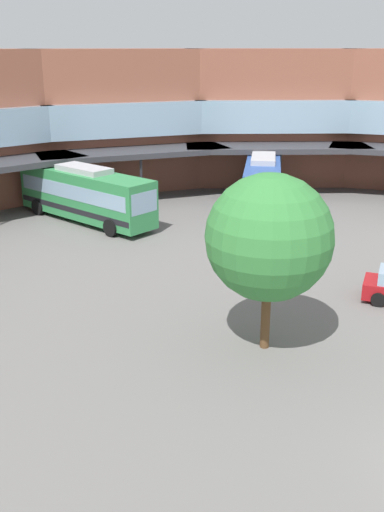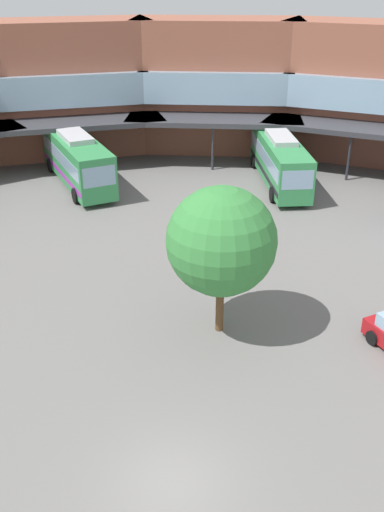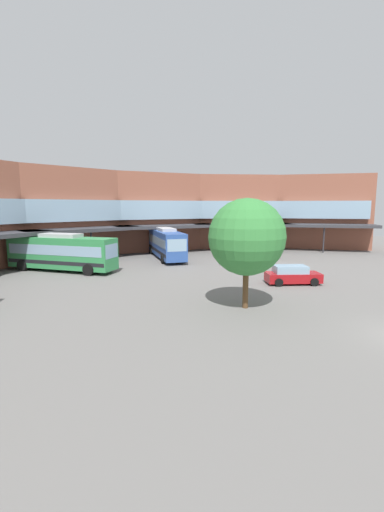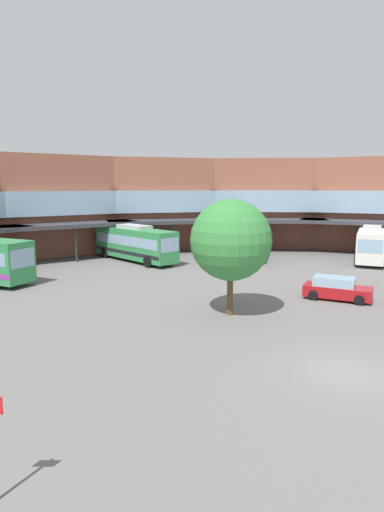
{
  "view_description": "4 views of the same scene",
  "coord_description": "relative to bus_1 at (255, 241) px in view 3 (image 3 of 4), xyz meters",
  "views": [
    {
      "loc": [
        -14.41,
        -5.3,
        11.15
      ],
      "look_at": [
        2.26,
        14.49,
        2.04
      ],
      "focal_mm": 41.97,
      "sensor_mm": 36.0,
      "label": 1
    },
    {
      "loc": [
        1.59,
        -13.07,
        15.02
      ],
      "look_at": [
        -0.29,
        12.79,
        1.74
      ],
      "focal_mm": 40.26,
      "sensor_mm": 36.0,
      "label": 2
    },
    {
      "loc": [
        -19.08,
        2.55,
        6.41
      ],
      "look_at": [
        1.67,
        12.85,
        3.0
      ],
      "focal_mm": 24.07,
      "sensor_mm": 36.0,
      "label": 3
    },
    {
      "loc": [
        -14.63,
        -10.17,
        7.58
      ],
      "look_at": [
        1.82,
        13.69,
        2.86
      ],
      "focal_mm": 29.99,
      "sensor_mm": 36.0,
      "label": 4
    }
  ],
  "objects": [
    {
      "name": "bus_3",
      "position": [
        -19.99,
        13.75,
        0.05
      ],
      "size": [
        4.06,
        11.44,
        3.72
      ],
      "rotation": [
        0.0,
        0.0,
        4.86
      ],
      "color": "#338C4C",
      "rests_on": "ground"
    },
    {
      "name": "station_building",
      "position": [
        -25.13,
        10.19,
        3.67
      ],
      "size": [
        83.76,
        41.18,
        10.94
      ],
      "color": "#93543F",
      "rests_on": "ground"
    },
    {
      "name": "plaza_tree",
      "position": [
        -23.88,
        -6.25,
        2.66
      ],
      "size": [
        4.77,
        4.77,
        6.89
      ],
      "color": "brown",
      "rests_on": "ground"
    },
    {
      "name": "parked_car",
      "position": [
        -15.67,
        -7.65,
        -1.09
      ],
      "size": [
        3.74,
        4.72,
        1.53
      ],
      "rotation": [
        0.0,
        0.0,
        5.23
      ],
      "color": "#A51419",
      "rests_on": "ground"
    },
    {
      "name": "bus_1",
      "position": [
        0.0,
        0.0,
        0.0
      ],
      "size": [
        9.9,
        7.44,
        3.61
      ],
      "rotation": [
        0.0,
        0.0,
        3.7
      ],
      "color": "silver",
      "rests_on": "ground"
    },
    {
      "name": "bus_4",
      "position": [
        -8.21,
        8.83,
        0.06
      ],
      "size": [
        10.06,
        9.49,
        3.73
      ],
      "rotation": [
        0.0,
        0.0,
        3.88
      ],
      "color": "#2D519E",
      "rests_on": "ground"
    }
  ]
}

